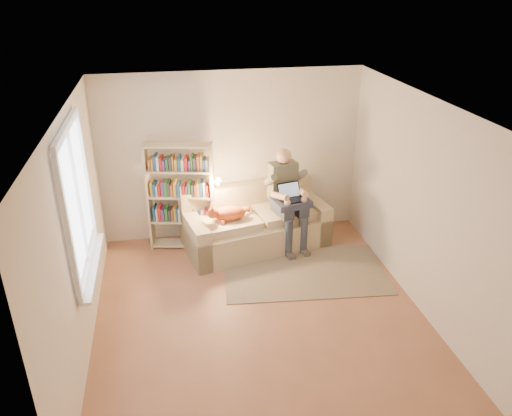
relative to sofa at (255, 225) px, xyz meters
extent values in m
plane|color=#915C42|center=(-0.27, -1.74, -0.33)|extent=(4.50, 4.50, 0.00)
cube|color=white|center=(-0.27, -1.74, 2.27)|extent=(4.00, 4.50, 0.02)
cube|color=silver|center=(-2.27, -1.74, 0.97)|extent=(0.02, 4.50, 2.60)
cube|color=silver|center=(1.73, -1.74, 0.97)|extent=(0.02, 4.50, 2.60)
cube|color=silver|center=(-0.27, 0.51, 0.97)|extent=(4.00, 0.02, 2.60)
cube|color=silver|center=(-0.27, -3.99, 0.97)|extent=(4.00, 0.02, 2.60)
plane|color=white|center=(-2.24, -1.54, 1.32)|extent=(0.00, 1.50, 1.50)
cube|color=white|center=(-2.23, -1.54, 2.11)|extent=(0.05, 1.50, 0.08)
cube|color=white|center=(-2.23, -1.54, 0.53)|extent=(0.05, 1.50, 0.08)
cube|color=white|center=(-2.23, -1.54, 1.32)|extent=(0.04, 0.05, 1.50)
cube|color=white|center=(-2.19, -1.54, 0.48)|extent=(0.12, 1.52, 0.04)
cube|color=#C3B38A|center=(0.01, -0.04, -0.11)|extent=(2.30, 1.39, 0.45)
cube|color=#C3B38A|center=(-0.07, 0.32, 0.35)|extent=(2.14, 0.66, 0.46)
cube|color=#C3B38A|center=(-0.93, -0.25, -0.01)|extent=(0.41, 0.99, 0.64)
cube|color=#C3B38A|center=(0.95, 0.16, -0.01)|extent=(0.41, 0.99, 0.64)
cube|color=beige|center=(-0.45, -0.20, 0.18)|extent=(1.02, 0.82, 0.13)
cube|color=beige|center=(0.49, 0.00, 0.18)|extent=(1.02, 0.82, 0.13)
cube|color=slate|center=(0.44, 0.08, 0.68)|extent=(0.45, 0.31, 0.57)
sphere|color=#DCAA81|center=(0.45, 0.06, 1.08)|extent=(0.23, 0.23, 0.23)
cube|color=#313845|center=(0.38, -0.21, 0.34)|extent=(0.26, 0.49, 0.18)
cube|color=#313845|center=(0.62, -0.16, 0.34)|extent=(0.26, 0.49, 0.18)
cylinder|color=#313845|center=(0.42, -0.43, -0.03)|extent=(0.12, 0.12, 0.60)
cylinder|color=#313845|center=(0.67, -0.38, -0.03)|extent=(0.12, 0.12, 0.60)
ellipsoid|color=orange|center=(-0.44, -0.23, 0.35)|extent=(0.51, 0.34, 0.21)
sphere|color=orange|center=(-0.70, -0.32, 0.42)|extent=(0.16, 0.16, 0.16)
cylinder|color=orange|center=(-0.21, -0.13, 0.31)|extent=(0.23, 0.09, 0.06)
cube|color=#2B324B|center=(0.52, -0.20, 0.44)|extent=(0.60, 0.53, 0.09)
cube|color=black|center=(0.53, -0.24, 0.50)|extent=(0.40, 0.31, 0.02)
cube|color=black|center=(0.50, -0.13, 0.61)|extent=(0.37, 0.18, 0.22)
plane|color=#8CA5CC|center=(0.50, -0.13, 0.61)|extent=(0.34, 0.19, 0.29)
cube|color=beige|center=(-1.56, 0.26, 0.50)|extent=(0.09, 0.25, 1.66)
cube|color=beige|center=(-0.63, 0.06, 0.50)|extent=(0.09, 0.25, 1.66)
cube|color=beige|center=(-1.09, 0.16, -0.29)|extent=(1.02, 0.45, 0.03)
cube|color=beige|center=(-1.09, 0.16, 0.12)|extent=(1.02, 0.45, 0.03)
cube|color=beige|center=(-1.09, 0.16, 0.52)|extent=(1.02, 0.45, 0.03)
cube|color=beige|center=(-1.09, 0.16, 0.93)|extent=(1.02, 0.45, 0.03)
cube|color=beige|center=(-1.09, 0.16, 1.31)|extent=(1.02, 0.45, 0.03)
cube|color=#B2261E|center=(-1.09, 0.16, 0.23)|extent=(0.87, 0.37, 0.20)
cube|color=#66337F|center=(-1.09, 0.16, 0.64)|extent=(0.87, 0.37, 0.20)
cube|color=#267233|center=(-1.09, 0.16, 1.04)|extent=(0.87, 0.37, 0.20)
cylinder|color=beige|center=(-0.70, 0.08, 0.55)|extent=(0.09, 0.09, 0.04)
cone|color=beige|center=(-0.58, -0.06, 0.81)|extent=(0.13, 0.15, 0.14)
cube|color=gray|center=(0.55, -0.92, -0.33)|extent=(2.39, 1.55, 0.01)
camera|label=1|loc=(-1.26, -6.69, 3.53)|focal=35.00mm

